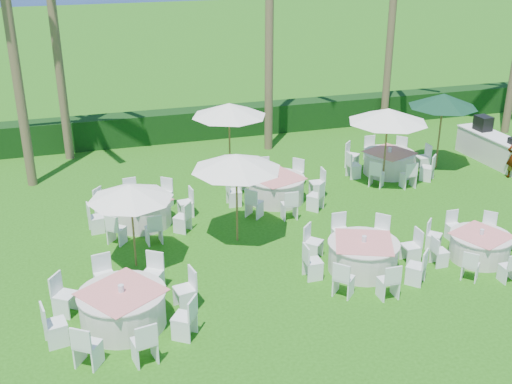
# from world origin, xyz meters

# --- Properties ---
(ground) EXTENTS (120.00, 120.00, 0.00)m
(ground) POSITION_xyz_m (0.00, 0.00, 0.00)
(ground) COLOR #1F550E
(ground) RESTS_ON ground
(hedge) EXTENTS (34.00, 1.00, 1.20)m
(hedge) POSITION_xyz_m (0.00, 12.00, 0.60)
(hedge) COLOR black
(hedge) RESTS_ON ground
(banquet_table_a) EXTENTS (3.44, 3.44, 1.03)m
(banquet_table_a) POSITION_xyz_m (-4.81, -0.73, 0.45)
(banquet_table_a) COLOR beige
(banquet_table_a) RESTS_ON ground
(banquet_table_b) EXTENTS (3.21, 3.21, 0.97)m
(banquet_table_b) POSITION_xyz_m (1.39, -0.02, 0.43)
(banquet_table_b) COLOR beige
(banquet_table_b) RESTS_ON ground
(banquet_table_c) EXTENTS (2.81, 2.81, 0.87)m
(banquet_table_c) POSITION_xyz_m (4.64, -0.37, 0.38)
(banquet_table_c) COLOR beige
(banquet_table_c) RESTS_ON ground
(banquet_table_d) EXTENTS (3.16, 3.16, 0.95)m
(banquet_table_d) POSITION_xyz_m (-3.73, 4.37, 0.42)
(banquet_table_d) COLOR beige
(banquet_table_d) RESTS_ON ground
(banquet_table_e) EXTENTS (3.24, 3.24, 0.98)m
(banquet_table_e) POSITION_xyz_m (0.64, 4.86, 0.43)
(banquet_table_e) COLOR beige
(banquet_table_e) RESTS_ON ground
(banquet_table_f) EXTENTS (3.18, 3.18, 0.97)m
(banquet_table_f) POSITION_xyz_m (5.26, 6.00, 0.42)
(banquet_table_f) COLOR beige
(banquet_table_f) RESTS_ON ground
(umbrella_a) EXTENTS (2.18, 2.18, 2.31)m
(umbrella_a) POSITION_xyz_m (-4.23, 1.88, 2.11)
(umbrella_a) COLOR brown
(umbrella_a) RESTS_ON ground
(umbrella_b) EXTENTS (2.50, 2.50, 2.60)m
(umbrella_b) POSITION_xyz_m (-1.29, 2.51, 2.37)
(umbrella_b) COLOR brown
(umbrella_b) RESTS_ON ground
(umbrella_c) EXTENTS (2.61, 2.61, 2.64)m
(umbrella_c) POSITION_xyz_m (-0.22, 7.45, 2.41)
(umbrella_c) COLOR brown
(umbrella_c) RESTS_ON ground
(umbrella_d) EXTENTS (2.68, 2.68, 2.70)m
(umbrella_d) POSITION_xyz_m (4.58, 5.10, 2.46)
(umbrella_d) COLOR brown
(umbrella_d) RESTS_ON ground
(umbrella_green) EXTENTS (2.45, 2.45, 2.79)m
(umbrella_green) POSITION_xyz_m (7.19, 5.99, 2.54)
(umbrella_green) COLOR brown
(umbrella_green) RESTS_ON ground
(buffet_table) EXTENTS (1.28, 4.49, 1.57)m
(buffet_table) POSITION_xyz_m (9.60, 5.42, 0.55)
(buffet_table) COLOR beige
(buffet_table) RESTS_ON ground
(palm_a) EXTENTS (4.40, 4.15, 10.90)m
(palm_a) POSITION_xyz_m (-6.95, 8.56, 5.93)
(palm_a) COLOR brown
(palm_a) RESTS_ON ground
(palm_b) EXTENTS (4.40, 4.14, 9.15)m
(palm_b) POSITION_xyz_m (-5.64, 10.93, 5.04)
(palm_b) COLOR brown
(palm_b) RESTS_ON ground
(palm_d) EXTENTS (4.29, 4.34, 7.99)m
(palm_d) POSITION_xyz_m (7.79, 11.30, 4.44)
(palm_d) COLOR brown
(palm_d) RESTS_ON ground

